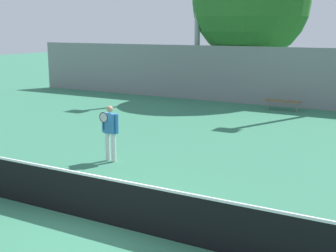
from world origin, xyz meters
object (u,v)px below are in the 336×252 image
object	(u,v)px
tennis_player	(110,130)
bench_courtside_near	(282,102)
tennis_net	(102,199)
light_pole_near_left	(198,0)
tree_green_broad	(251,2)

from	to	relation	value
tennis_player	bench_courtside_near	world-z (taller)	tennis_player
tennis_net	light_pole_near_left	world-z (taller)	light_pole_near_left
bench_courtside_near	tennis_net	bearing A→B (deg)	-87.59
tennis_player	tree_green_broad	distance (m)	15.37
tennis_player	light_pole_near_left	distance (m)	14.09
tennis_player	tree_green_broad	size ratio (longest dim) A/B	0.20
tennis_net	tree_green_broad	size ratio (longest dim) A/B	1.27
tennis_net	tree_green_broad	distance (m)	19.41
tree_green_broad	tennis_player	bearing A→B (deg)	-85.75
tennis_net	tree_green_broad	xyz separation A→B (m)	(-3.66, 18.44, 4.82)
tennis_player	bench_courtside_near	bearing A→B (deg)	84.78
bench_courtside_near	light_pole_near_left	bearing A→B (deg)	163.19
bench_courtside_near	light_pole_near_left	size ratio (longest dim) A/B	0.18
tennis_net	bench_courtside_near	size ratio (longest dim) A/B	6.19
tennis_player	bench_courtside_near	xyz separation A→B (m)	(1.93, 11.26, -0.54)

